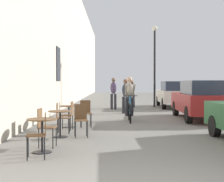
{
  "coord_description": "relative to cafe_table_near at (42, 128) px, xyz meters",
  "views": [
    {
      "loc": [
        -0.48,
        -4.16,
        1.49
      ],
      "look_at": [
        -0.47,
        15.67,
        0.97
      ],
      "focal_mm": 52.88,
      "sensor_mm": 36.0,
      "label": 1
    }
  ],
  "objects": [
    {
      "name": "cafe_chair_far_toward_street",
      "position": [
        0.13,
        3.34,
        -0.0
      ],
      "size": [
        0.41,
        0.41,
        0.89
      ],
      "color": "black",
      "rests_on": "ground_plane"
    },
    {
      "name": "cafe_chair_mid_toward_wall",
      "position": [
        -0.0,
        2.59,
        -0.0
      ],
      "size": [
        0.41,
        0.41,
        0.89
      ],
      "color": "black",
      "rests_on": "ground_plane"
    },
    {
      "name": "cafe_table_far",
      "position": [
        0.05,
        3.93,
        0.0
      ],
      "size": [
        0.64,
        0.64,
        0.72
      ],
      "color": "black",
      "rests_on": "ground_plane"
    },
    {
      "name": "cafe_table_near",
      "position": [
        0.0,
        0.0,
        0.0
      ],
      "size": [
        0.64,
        0.64,
        0.72
      ],
      "color": "black",
      "rests_on": "ground_plane"
    },
    {
      "name": "cafe_chair_mid_toward_street",
      "position": [
        0.63,
        2.04,
        -0.0
      ],
      "size": [
        0.44,
        0.44,
        0.89
      ],
      "color": "black",
      "rests_on": "ground_plane"
    },
    {
      "name": "pedestrian_near",
      "position": [
        2.13,
        8.87,
        0.41
      ],
      "size": [
        0.38,
        0.3,
        1.65
      ],
      "color": "#26262D",
      "rests_on": "ground_plane"
    },
    {
      "name": "cyclist_on_bicycle",
      "position": [
        2.15,
        5.7,
        0.29
      ],
      "size": [
        0.52,
        1.76,
        1.74
      ],
      "color": "black",
      "rests_on": "ground_plane"
    },
    {
      "name": "street_lamp",
      "position": [
        4.04,
        12.89,
        2.59
      ],
      "size": [
        0.32,
        0.32,
        4.9
      ],
      "color": "black",
      "rests_on": "ground_plane"
    },
    {
      "name": "cafe_chair_far_toward_wall",
      "position": [
        0.6,
        4.0,
        -0.0
      ],
      "size": [
        0.44,
        0.44,
        0.89
      ],
      "color": "black",
      "rests_on": "ground_plane"
    },
    {
      "name": "building_facade_left",
      "position": [
        -1.48,
        11.21,
        3.9
      ],
      "size": [
        0.54,
        68.0,
        8.83
      ],
      "color": "#B7AD99",
      "rests_on": "ground_plane"
    },
    {
      "name": "cafe_chair_near_toward_street",
      "position": [
        0.07,
        -0.54,
        -0.0
      ],
      "size": [
        0.45,
        0.45,
        0.89
      ],
      "color": "black",
      "rests_on": "ground_plane"
    },
    {
      "name": "pedestrian_mid",
      "position": [
        1.56,
        11.25,
        0.46
      ],
      "size": [
        0.35,
        0.25,
        1.74
      ],
      "color": "#26262D",
      "rests_on": "ground_plane"
    },
    {
      "name": "parked_car_third",
      "position": [
        5.23,
        12.62,
        0.28
      ],
      "size": [
        1.96,
        4.42,
        1.55
      ],
      "color": "beige",
      "rests_on": "ground_plane"
    },
    {
      "name": "pedestrian_far",
      "position": [
        2.68,
        12.77,
        0.38
      ],
      "size": [
        0.37,
        0.29,
        1.6
      ],
      "color": "#26262D",
      "rests_on": "ground_plane"
    },
    {
      "name": "cafe_table_mid",
      "position": [
        0.07,
        1.96,
        0.0
      ],
      "size": [
        0.64,
        0.64,
        0.72
      ],
      "color": "black",
      "rests_on": "ground_plane"
    },
    {
      "name": "parked_car_second",
      "position": [
        5.13,
        6.26,
        0.29
      ],
      "size": [
        1.97,
        4.45,
        1.56
      ],
      "color": "maroon",
      "rests_on": "ground_plane"
    },
    {
      "name": "cafe_chair_near_toward_wall",
      "position": [
        -0.08,
        0.59,
        -0.0
      ],
      "size": [
        0.4,
        0.4,
        0.89
      ],
      "color": "black",
      "rests_on": "ground_plane"
    }
  ]
}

